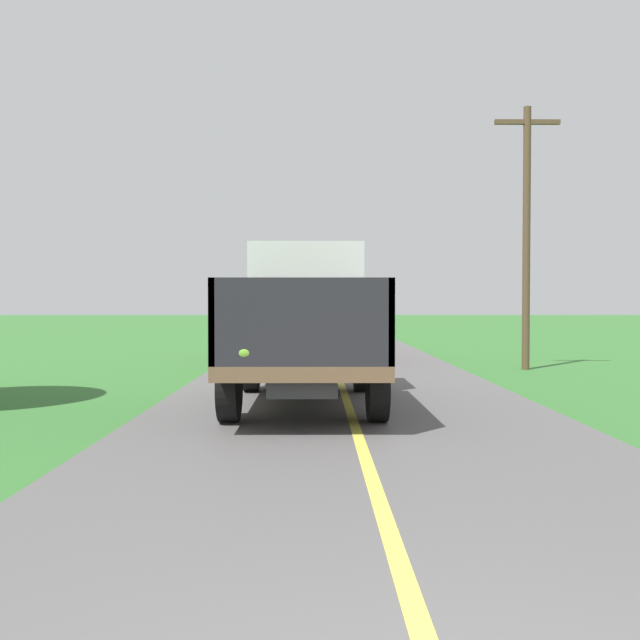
{
  "coord_description": "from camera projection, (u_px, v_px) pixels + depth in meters",
  "views": [
    {
      "loc": [
        -0.55,
        -2.01,
        1.77
      ],
      "look_at": [
        -0.44,
        12.87,
        1.4
      ],
      "focal_mm": 38.78,
      "sensor_mm": 36.0,
      "label": 1
    }
  ],
  "objects": [
    {
      "name": "banana_truck_near",
      "position": [
        306.0,
        320.0,
        12.22
      ],
      "size": [
        2.38,
        5.83,
        2.8
      ],
      "color": "#2D2D30",
      "rests_on": "road_surface"
    },
    {
      "name": "utility_pole_roadside",
      "position": [
        527.0,
        229.0,
        18.25
      ],
      "size": [
        1.72,
        0.2,
        6.94
      ],
      "color": "brown",
      "rests_on": "ground"
    },
    {
      "name": "banana_truck_far",
      "position": [
        311.0,
        313.0,
        21.36
      ],
      "size": [
        2.38,
        5.82,
        2.8
      ],
      "color": "#2D2D30",
      "rests_on": "road_surface"
    }
  ]
}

